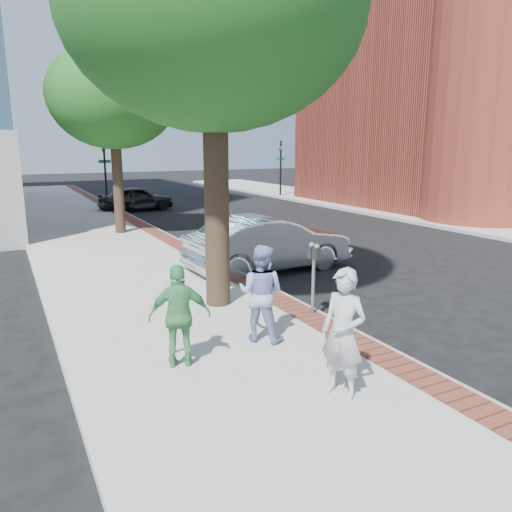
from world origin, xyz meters
TOP-DOWN VIEW (x-y plane):
  - ground at (0.00, 0.00)m, footprint 120.00×120.00m
  - sidewalk at (-1.50, 8.00)m, footprint 5.00×60.00m
  - brick_strip at (0.70, 8.00)m, footprint 0.60×60.00m
  - curb at (1.05, 8.00)m, footprint 0.10×60.00m
  - sidewalk_far at (14.50, 8.00)m, footprint 5.00×60.00m
  - church at (20.98, 13.13)m, footprint 19.00×16.00m
  - signal_near at (0.90, 22.00)m, footprint 0.70×0.15m
  - signal_far at (12.50, 22.00)m, footprint 0.70×0.15m
  - tree_near at (-0.60, 1.90)m, footprint 6.00×6.00m
  - tree_far at (-0.50, 12.00)m, footprint 4.80×4.80m
  - parking_meter at (0.84, 0.38)m, footprint 0.12×0.32m
  - person_gray at (-0.68, -2.63)m, footprint 0.63×0.77m
  - person_officer at (-0.73, -0.35)m, footprint 1.04×1.05m
  - person_green at (-2.33, -0.71)m, footprint 1.02×0.64m
  - sedan_silver at (2.05, 4.46)m, footprint 4.88×1.96m
  - bg_car at (1.97, 19.45)m, footprint 4.11×2.03m

SIDE VIEW (x-z plane):
  - ground at x=0.00m, z-range 0.00..0.00m
  - sidewalk at x=-1.50m, z-range 0.00..0.15m
  - curb at x=1.05m, z-range 0.00..0.15m
  - sidewalk_far at x=14.50m, z-range 0.00..0.15m
  - brick_strip at x=0.70m, z-range 0.15..0.16m
  - bg_car at x=1.97m, z-range 0.00..1.35m
  - sedan_silver at x=2.05m, z-range 0.00..1.58m
  - person_green at x=-2.33m, z-range 0.15..1.77m
  - person_officer at x=-0.73m, z-range 0.15..1.86m
  - person_gray at x=-0.68m, z-range 0.15..1.95m
  - parking_meter at x=0.84m, z-range 0.47..1.94m
  - signal_near at x=0.90m, z-range 0.35..4.15m
  - signal_far at x=12.50m, z-range 0.35..4.15m
  - tree_far at x=-0.50m, z-range 1.73..8.87m
  - tree_near at x=-0.60m, z-range 1.92..10.43m
  - church at x=20.98m, z-range -2.94..17.46m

